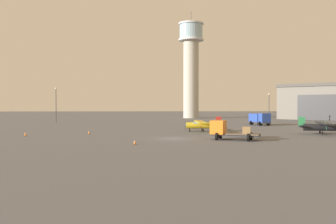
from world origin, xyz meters
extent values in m
plane|color=#545456|center=(0.00, 0.00, 0.00)|extent=(400.00, 400.00, 0.00)
cylinder|color=#B2AD9E|center=(11.54, 75.69, 13.40)|extent=(5.31, 5.31, 26.81)
cylinder|color=silver|center=(11.54, 75.69, 27.11)|extent=(8.67, 8.67, 0.60)
cylinder|color=#99B7C6|center=(11.54, 75.69, 29.89)|extent=(7.98, 7.98, 4.96)
cylinder|color=silver|center=(11.54, 75.69, 32.62)|extent=(8.67, 8.67, 0.50)
cylinder|color=#38383D|center=(11.54, 75.69, 34.87)|extent=(0.16, 0.16, 4.00)
cube|color=#6B665B|center=(54.47, 60.73, 5.11)|extent=(33.12, 32.09, 10.21)
cube|color=#4A4740|center=(54.47, 60.73, 10.71)|extent=(33.97, 32.94, 1.00)
cube|color=#38383A|center=(48.95, 54.58, 3.83)|extent=(12.30, 11.06, 7.66)
cylinder|color=black|center=(23.96, 5.64, 1.11)|extent=(5.78, 2.68, 1.13)
cube|color=black|center=(24.22, 5.56, 1.77)|extent=(3.87, 9.15, 0.18)
cylinder|color=#287A42|center=(23.82, 4.16, 1.40)|extent=(0.32, 0.88, 1.24)
cylinder|color=#287A42|center=(24.63, 6.96, 1.40)|extent=(0.32, 0.88, 1.24)
cube|color=#99B7C6|center=(25.01, 5.33, 1.42)|extent=(1.22, 1.15, 0.64)
cone|color=black|center=(21.02, 6.50, 1.20)|extent=(1.46, 1.17, 0.85)
cube|color=#287A42|center=(21.02, 6.50, 1.93)|extent=(0.99, 0.39, 1.55)
cube|color=black|center=(21.02, 6.50, 1.34)|extent=(1.55, 2.86, 0.09)
cylinder|color=black|center=(23.50, 4.73, 0.27)|extent=(0.30, 0.57, 0.55)
cylinder|color=black|center=(24.07, 6.65, 0.27)|extent=(0.30, 0.57, 0.55)
cylinder|color=gold|center=(5.88, 12.61, 1.06)|extent=(5.45, 1.25, 1.08)
cone|color=#38383D|center=(2.97, 12.70, 1.06)|extent=(0.80, 0.78, 0.75)
cube|color=#38383D|center=(2.97, 12.70, 1.06)|extent=(0.05, 0.09, 1.65)
cube|color=gold|center=(5.62, 12.61, 1.68)|extent=(1.58, 8.71, 0.17)
cylinder|color=red|center=(5.67, 14.00, 1.33)|extent=(0.10, 0.85, 1.18)
cylinder|color=red|center=(5.58, 11.23, 1.33)|extent=(0.10, 0.85, 1.18)
cube|color=#99B7C6|center=(4.84, 12.64, 1.35)|extent=(0.98, 0.89, 0.61)
cone|color=gold|center=(8.80, 12.51, 1.15)|extent=(1.24, 0.85, 0.81)
cube|color=red|center=(8.80, 12.51, 1.84)|extent=(0.96, 0.13, 1.47)
cube|color=gold|center=(8.80, 12.51, 1.28)|extent=(0.86, 2.63, 0.09)
cylinder|color=black|center=(3.80, 12.67, 0.26)|extent=(0.16, 0.52, 0.52)
cylinder|color=black|center=(6.09, 13.55, 0.26)|extent=(0.16, 0.52, 0.52)
cylinder|color=black|center=(6.03, 11.65, 0.26)|extent=(0.16, 0.52, 0.52)
cube|color=#38383D|center=(8.04, -2.71, 0.62)|extent=(6.50, 4.33, 0.24)
cube|color=orange|center=(5.98, -1.73, 1.65)|extent=(2.56, 2.77, 1.83)
cube|color=#99B7C6|center=(5.23, -1.38, 2.02)|extent=(0.88, 1.74, 0.91)
cube|color=brown|center=(8.98, -3.16, 0.82)|extent=(4.81, 3.84, 0.16)
cube|color=#997547|center=(9.37, -3.34, 1.35)|extent=(1.24, 1.24, 0.90)
cylinder|color=black|center=(5.61, -2.66, 0.50)|extent=(0.68, 1.02, 1.00)
cylinder|color=black|center=(6.47, -0.85, 0.50)|extent=(0.68, 1.02, 1.00)
cylinder|color=black|center=(9.33, -4.43, 0.50)|extent=(0.68, 1.02, 1.00)
cylinder|color=black|center=(10.19, -2.62, 0.50)|extent=(0.68, 1.02, 1.00)
cube|color=#38383D|center=(21.81, 30.97, 0.62)|extent=(3.11, 6.10, 0.24)
cube|color=#2847A8|center=(22.31, 28.92, 1.74)|extent=(2.53, 2.12, 2.00)
cube|color=#99B7C6|center=(22.50, 28.19, 2.14)|extent=(1.84, 0.53, 1.00)
cube|color=#2847A8|center=(21.58, 31.91, 1.68)|extent=(3.08, 4.33, 1.87)
cylinder|color=black|center=(23.26, 29.22, 0.50)|extent=(1.04, 0.51, 1.00)
cylinder|color=black|center=(21.34, 28.74, 0.50)|extent=(1.04, 0.51, 1.00)
cylinder|color=black|center=(22.35, 32.91, 0.50)|extent=(1.04, 0.51, 1.00)
cylinder|color=black|center=(20.43, 32.43, 0.50)|extent=(1.04, 0.51, 1.00)
cylinder|color=#38383D|center=(-27.02, 44.80, 4.29)|extent=(0.18, 0.18, 8.58)
sphere|color=#F9E5B2|center=(-27.02, 44.80, 8.80)|extent=(0.44, 0.44, 0.44)
cylinder|color=#38383D|center=(29.15, 46.14, 3.62)|extent=(0.18, 0.18, 7.23)
sphere|color=#F9E5B2|center=(29.15, 46.14, 7.45)|extent=(0.44, 0.44, 0.44)
cube|color=black|center=(-12.80, 8.08, 0.02)|extent=(0.36, 0.36, 0.04)
cone|color=orange|center=(-12.80, 8.08, 0.30)|extent=(0.30, 0.30, 0.51)
cylinder|color=white|center=(-12.80, 8.08, 0.32)|extent=(0.21, 0.21, 0.08)
cube|color=black|center=(-21.65, 5.01, 0.02)|extent=(0.36, 0.36, 0.04)
cone|color=orange|center=(-21.65, 5.01, 0.36)|extent=(0.30, 0.30, 0.65)
cylinder|color=white|center=(-21.65, 5.01, 0.40)|extent=(0.21, 0.21, 0.08)
cube|color=black|center=(-5.01, -7.29, 0.02)|extent=(0.36, 0.36, 0.04)
cone|color=orange|center=(-5.01, -7.29, 0.29)|extent=(0.30, 0.30, 0.50)
cylinder|color=white|center=(-5.01, -7.29, 0.32)|extent=(0.21, 0.21, 0.08)
camera|label=1|loc=(-3.49, -50.00, 4.70)|focal=38.89mm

